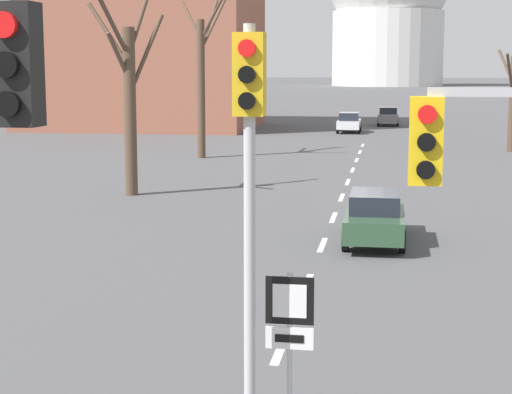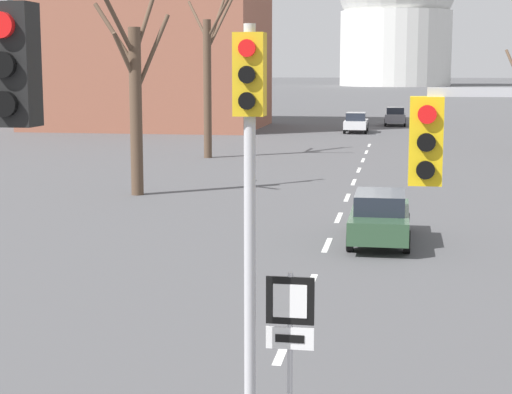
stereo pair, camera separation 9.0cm
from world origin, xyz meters
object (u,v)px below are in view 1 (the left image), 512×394
Objects in this scene: traffic_signal_centre_tall at (249,169)px; sedan_mid_centre at (349,122)px; route_sign_post at (290,335)px; sedan_near_right at (388,116)px; sedan_near_left at (375,216)px.

traffic_signal_centre_tall is 56.03m from sedan_mid_centre.
route_sign_post is (0.45, 0.29, -2.10)m from traffic_signal_centre_tall.
sedan_near_right is (0.80, 64.18, -0.89)m from route_sign_post.
route_sign_post reaches higher than sedan_near_left.
traffic_signal_centre_tall is at bearing -91.11° from sedan_near_right.
route_sign_post is 0.63× the size of sedan_near_right.
traffic_signal_centre_tall is at bearing -147.13° from route_sign_post.
sedan_near_left is (1.22, 14.47, -3.04)m from traffic_signal_centre_tall.
sedan_near_right reaches higher than sedan_near_left.
sedan_near_left is 1.10× the size of sedan_mid_centre.
sedan_near_right is 9.03m from sedan_mid_centre.
sedan_near_left is 50.01m from sedan_near_right.
sedan_near_left is at bearing -90.04° from sedan_near_right.
traffic_signal_centre_tall is 2.17m from route_sign_post.
sedan_mid_centre is (-1.65, 55.93, -3.01)m from traffic_signal_centre_tall.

